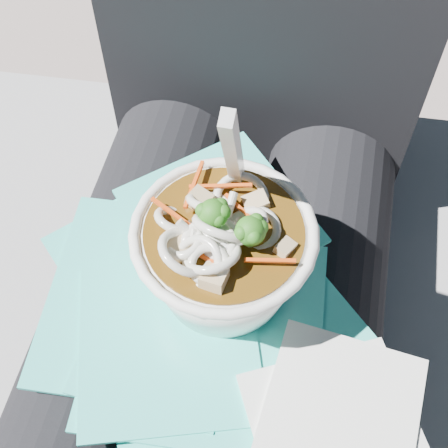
% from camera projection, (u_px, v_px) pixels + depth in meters
% --- Properties ---
extents(stone_ledge, '(1.03, 0.56, 0.48)m').
position_uv_depth(stone_ledge, '(236.00, 325.00, 0.97)').
color(stone_ledge, gray).
rests_on(stone_ledge, ground).
extents(lap, '(0.34, 0.48, 0.15)m').
position_uv_depth(lap, '(212.00, 329.00, 0.63)').
color(lap, black).
rests_on(lap, stone_ledge).
extents(person_body, '(0.34, 0.94, 1.03)m').
position_uv_depth(person_body, '(231.00, 243.00, 0.66)').
color(person_body, black).
rests_on(person_body, ground).
extents(plastic_bag, '(0.34, 0.38, 0.02)m').
position_uv_depth(plastic_bag, '(193.00, 314.00, 0.55)').
color(plastic_bag, '#30C8BB').
rests_on(plastic_bag, lap).
extents(napkins, '(0.17, 0.17, 0.01)m').
position_uv_depth(napkins, '(339.00, 422.00, 0.48)').
color(napkins, white).
rests_on(napkins, plastic_bag).
extents(udon_bowl, '(0.16, 0.16, 0.20)m').
position_uv_depth(udon_bowl, '(223.00, 251.00, 0.51)').
color(udon_bowl, white).
rests_on(udon_bowl, plastic_bag).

